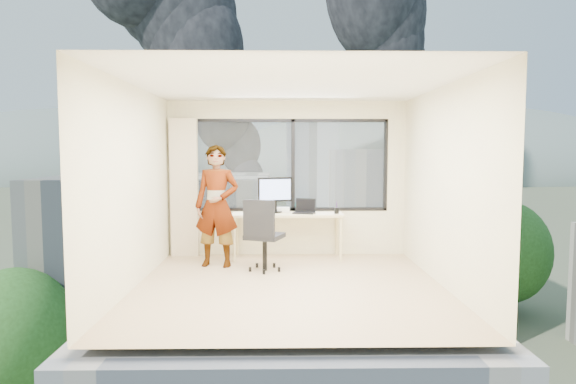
{
  "coord_description": "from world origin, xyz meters",
  "views": [
    {
      "loc": [
        -0.11,
        -6.15,
        1.74
      ],
      "look_at": [
        0.0,
        1.0,
        1.15
      ],
      "focal_mm": 30.0,
      "sensor_mm": 36.0,
      "label": 1
    }
  ],
  "objects_px": {
    "chair": "(265,234)",
    "handbag": "(303,205)",
    "laptop": "(304,207)",
    "desk": "(287,236)",
    "monitor": "(275,195)",
    "person": "(217,206)",
    "game_console": "(280,209)"
  },
  "relations": [
    {
      "from": "monitor",
      "to": "laptop",
      "type": "bearing_deg",
      "value": -32.28
    },
    {
      "from": "chair",
      "to": "desk",
      "type": "bearing_deg",
      "value": 87.12
    },
    {
      "from": "person",
      "to": "desk",
      "type": "bearing_deg",
      "value": 34.18
    },
    {
      "from": "person",
      "to": "monitor",
      "type": "xyz_separation_m",
      "value": [
        0.88,
        0.61,
        0.12
      ]
    },
    {
      "from": "monitor",
      "to": "game_console",
      "type": "distance_m",
      "value": 0.31
    },
    {
      "from": "monitor",
      "to": "handbag",
      "type": "xyz_separation_m",
      "value": [
        0.48,
        0.16,
        -0.19
      ]
    },
    {
      "from": "chair",
      "to": "monitor",
      "type": "distance_m",
      "value": 1.05
    },
    {
      "from": "handbag",
      "to": "chair",
      "type": "bearing_deg",
      "value": -129.67
    },
    {
      "from": "handbag",
      "to": "person",
      "type": "bearing_deg",
      "value": -160.23
    },
    {
      "from": "desk",
      "to": "person",
      "type": "bearing_deg",
      "value": -154.34
    },
    {
      "from": "chair",
      "to": "handbag",
      "type": "relative_size",
      "value": 3.88
    },
    {
      "from": "chair",
      "to": "monitor",
      "type": "height_order",
      "value": "monitor"
    },
    {
      "from": "desk",
      "to": "monitor",
      "type": "relative_size",
      "value": 3.04
    },
    {
      "from": "person",
      "to": "monitor",
      "type": "distance_m",
      "value": 1.07
    },
    {
      "from": "handbag",
      "to": "game_console",
      "type": "bearing_deg",
      "value": 171.64
    },
    {
      "from": "game_console",
      "to": "laptop",
      "type": "height_order",
      "value": "laptop"
    },
    {
      "from": "desk",
      "to": "handbag",
      "type": "relative_size",
      "value": 6.4
    },
    {
      "from": "desk",
      "to": "laptop",
      "type": "xyz_separation_m",
      "value": [
        0.27,
        -0.04,
        0.48
      ]
    },
    {
      "from": "laptop",
      "to": "person",
      "type": "bearing_deg",
      "value": -143.55
    },
    {
      "from": "person",
      "to": "laptop",
      "type": "relative_size",
      "value": 5.24
    },
    {
      "from": "chair",
      "to": "monitor",
      "type": "bearing_deg",
      "value": 100.94
    },
    {
      "from": "game_console",
      "to": "handbag",
      "type": "xyz_separation_m",
      "value": [
        0.39,
        0.01,
        0.07
      ]
    },
    {
      "from": "desk",
      "to": "handbag",
      "type": "distance_m",
      "value": 0.61
    },
    {
      "from": "monitor",
      "to": "person",
      "type": "bearing_deg",
      "value": -162.76
    },
    {
      "from": "desk",
      "to": "person",
      "type": "height_order",
      "value": "person"
    },
    {
      "from": "monitor",
      "to": "handbag",
      "type": "distance_m",
      "value": 0.54
    },
    {
      "from": "desk",
      "to": "game_console",
      "type": "bearing_deg",
      "value": 116.96
    },
    {
      "from": "monitor",
      "to": "game_console",
      "type": "relative_size",
      "value": 1.83
    },
    {
      "from": "person",
      "to": "handbag",
      "type": "height_order",
      "value": "person"
    },
    {
      "from": "chair",
      "to": "laptop",
      "type": "relative_size",
      "value": 3.08
    },
    {
      "from": "monitor",
      "to": "chair",
      "type": "bearing_deg",
      "value": -116.16
    },
    {
      "from": "chair",
      "to": "laptop",
      "type": "distance_m",
      "value": 1.04
    }
  ]
}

